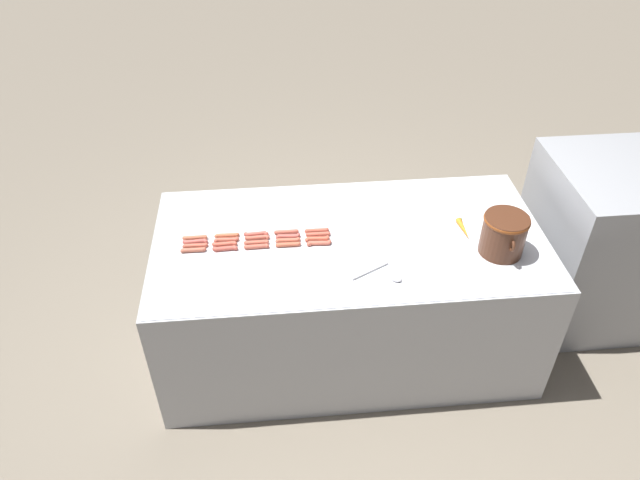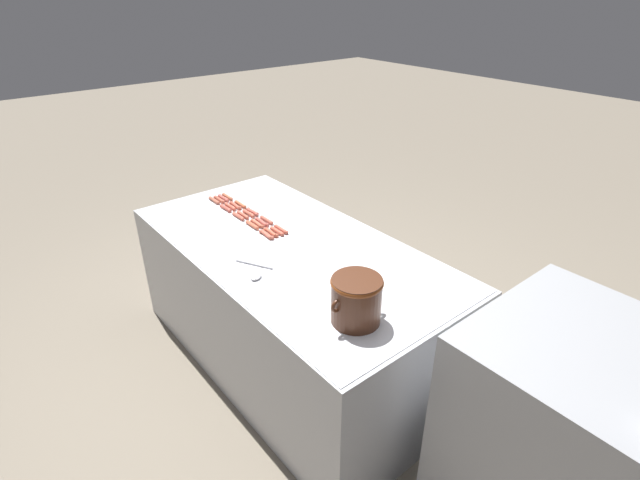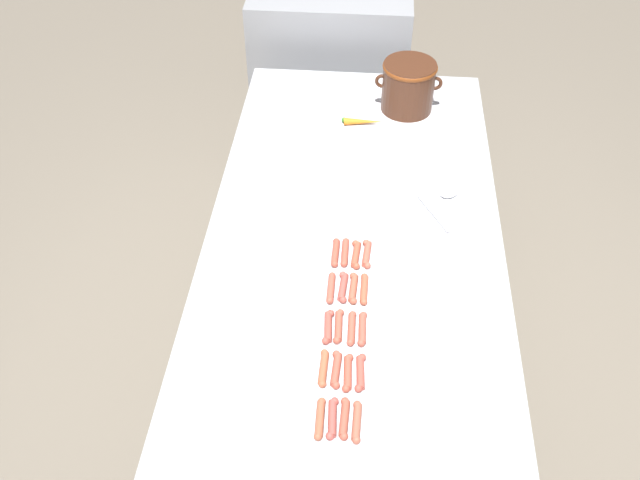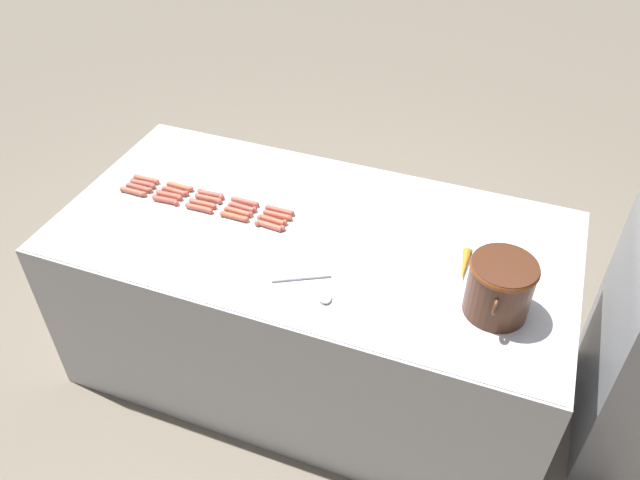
% 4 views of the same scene
% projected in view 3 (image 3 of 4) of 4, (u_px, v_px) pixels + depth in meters
% --- Properties ---
extents(ground_plane, '(20.00, 20.00, 0.00)m').
position_uv_depth(ground_plane, '(348.00, 359.00, 3.09)').
color(ground_plane, '#756B5B').
extents(griddle_counter, '(1.06, 2.10, 0.83)m').
position_uv_depth(griddle_counter, '(351.00, 298.00, 2.79)').
color(griddle_counter, '#ADAFB5').
rests_on(griddle_counter, ground_plane).
extents(back_cabinet, '(0.81, 0.80, 1.04)m').
position_uv_depth(back_cabinet, '(332.00, 68.00, 3.89)').
color(back_cabinet, '#939599').
rests_on(back_cabinet, ground_plane).
extents(hot_dog_0, '(0.03, 0.13, 0.02)m').
position_uv_depth(hot_dog_0, '(320.00, 419.00, 1.91)').
color(hot_dog_0, '#B05C40').
rests_on(hot_dog_0, griddle_counter).
extents(hot_dog_1, '(0.03, 0.13, 0.02)m').
position_uv_depth(hot_dog_1, '(323.00, 368.00, 2.03)').
color(hot_dog_1, '#BE5E3E').
rests_on(hot_dog_1, griddle_counter).
extents(hot_dog_2, '(0.03, 0.13, 0.02)m').
position_uv_depth(hot_dog_2, '(328.00, 327.00, 2.14)').
color(hot_dog_2, '#B24F42').
rests_on(hot_dog_2, griddle_counter).
extents(hot_dog_3, '(0.02, 0.13, 0.02)m').
position_uv_depth(hot_dog_3, '(331.00, 288.00, 2.26)').
color(hot_dog_3, '#B65543').
rests_on(hot_dog_3, griddle_counter).
extents(hot_dog_4, '(0.03, 0.13, 0.02)m').
position_uv_depth(hot_dog_4, '(335.00, 253.00, 2.38)').
color(hot_dog_4, '#B24F3D').
rests_on(hot_dog_4, griddle_counter).
extents(hot_dog_5, '(0.03, 0.13, 0.02)m').
position_uv_depth(hot_dog_5, '(332.00, 418.00, 1.91)').
color(hot_dog_5, '#B24F46').
rests_on(hot_dog_5, griddle_counter).
extents(hot_dog_6, '(0.03, 0.13, 0.02)m').
position_uv_depth(hot_dog_6, '(336.00, 369.00, 2.03)').
color(hot_dog_6, '#B55442').
rests_on(hot_dog_6, griddle_counter).
extents(hot_dog_7, '(0.03, 0.13, 0.02)m').
position_uv_depth(hot_dog_7, '(339.00, 326.00, 2.14)').
color(hot_dog_7, '#B25541').
rests_on(hot_dog_7, griddle_counter).
extents(hot_dog_8, '(0.03, 0.13, 0.02)m').
position_uv_depth(hot_dog_8, '(343.00, 287.00, 2.26)').
color(hot_dog_8, '#B15147').
rests_on(hot_dog_8, griddle_counter).
extents(hot_dog_9, '(0.02, 0.13, 0.02)m').
position_uv_depth(hot_dog_9, '(345.00, 252.00, 2.38)').
color(hot_dog_9, '#B85340').
rests_on(hot_dog_9, griddle_counter).
extents(hot_dog_10, '(0.03, 0.13, 0.02)m').
position_uv_depth(hot_dog_10, '(344.00, 419.00, 1.91)').
color(hot_dog_10, '#B2523F').
rests_on(hot_dog_10, griddle_counter).
extents(hot_dog_11, '(0.03, 0.13, 0.02)m').
position_uv_depth(hot_dog_11, '(348.00, 373.00, 2.02)').
color(hot_dog_11, '#BB533F').
rests_on(hot_dog_11, griddle_counter).
extents(hot_dog_12, '(0.03, 0.13, 0.02)m').
position_uv_depth(hot_dog_12, '(352.00, 328.00, 2.14)').
color(hot_dog_12, '#B55542').
rests_on(hot_dog_12, griddle_counter).
extents(hot_dog_13, '(0.03, 0.13, 0.02)m').
position_uv_depth(hot_dog_13, '(353.00, 288.00, 2.26)').
color(hot_dog_13, '#B75942').
rests_on(hot_dog_13, griddle_counter).
extents(hot_dog_14, '(0.03, 0.13, 0.02)m').
position_uv_depth(hot_dog_14, '(356.00, 255.00, 2.37)').
color(hot_dog_14, '#BE553D').
rests_on(hot_dog_14, griddle_counter).
extents(hot_dog_15, '(0.03, 0.13, 0.02)m').
position_uv_depth(hot_dog_15, '(357.00, 422.00, 1.90)').
color(hot_dog_15, '#B05B45').
rests_on(hot_dog_15, griddle_counter).
extents(hot_dog_16, '(0.03, 0.13, 0.02)m').
position_uv_depth(hot_dog_16, '(360.00, 373.00, 2.02)').
color(hot_dog_16, '#B84F42').
rests_on(hot_dog_16, griddle_counter).
extents(hot_dog_17, '(0.03, 0.13, 0.02)m').
position_uv_depth(hot_dog_17, '(362.00, 329.00, 2.14)').
color(hot_dog_17, '#B75442').
rests_on(hot_dog_17, griddle_counter).
extents(hot_dog_18, '(0.03, 0.13, 0.02)m').
position_uv_depth(hot_dog_18, '(364.00, 289.00, 2.26)').
color(hot_dog_18, '#BC583D').
rests_on(hot_dog_18, griddle_counter).
extents(hot_dog_19, '(0.03, 0.13, 0.02)m').
position_uv_depth(hot_dog_19, '(367.00, 254.00, 2.37)').
color(hot_dog_19, '#BF5B47').
rests_on(hot_dog_19, griddle_counter).
extents(bean_pot, '(0.29, 0.23, 0.22)m').
position_uv_depth(bean_pot, '(408.00, 84.00, 2.95)').
color(bean_pot, '#472616').
rests_on(bean_pot, griddle_counter).
extents(serving_spoon, '(0.16, 0.25, 0.02)m').
position_uv_depth(serving_spoon, '(444.00, 200.00, 2.58)').
color(serving_spoon, '#B7B7BC').
rests_on(serving_spoon, griddle_counter).
extents(carrot, '(0.18, 0.04, 0.03)m').
position_uv_depth(carrot, '(363.00, 121.00, 2.93)').
color(carrot, orange).
rests_on(carrot, griddle_counter).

